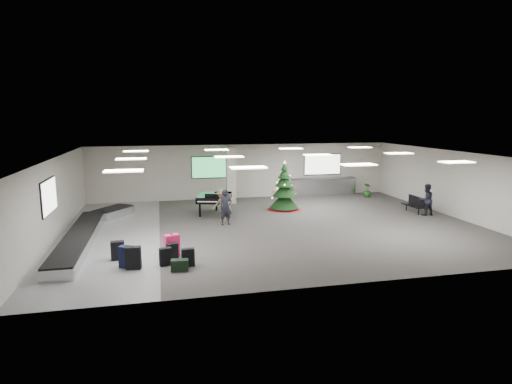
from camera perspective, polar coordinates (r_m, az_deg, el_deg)
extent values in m
plane|color=#353230|center=(19.20, 2.41, -4.54)|extent=(18.00, 18.00, 0.00)
cube|color=#ACA99E|center=(25.60, -1.68, 2.78)|extent=(18.00, 0.02, 3.20)
cube|color=#ACA99E|center=(12.40, 11.00, -5.22)|extent=(18.00, 0.02, 3.20)
cube|color=#ACA99E|center=(18.67, -25.29, -0.89)|extent=(0.02, 14.00, 3.20)
cube|color=#ACA99E|center=(22.91, 24.72, 1.01)|extent=(0.02, 14.00, 3.20)
cube|color=silver|center=(18.65, 2.48, 5.02)|extent=(18.00, 14.00, 0.02)
cube|color=slate|center=(18.68, -18.90, -5.49)|extent=(4.00, 14.00, 0.01)
cube|color=#BAB4AA|center=(24.06, -3.37, 2.30)|extent=(0.50, 0.50, 3.20)
cube|color=green|center=(25.21, -6.13, 3.30)|extent=(2.20, 0.08, 1.30)
cube|color=white|center=(26.93, 8.86, 3.66)|extent=(2.40, 0.08, 1.30)
cube|color=white|center=(17.64, -25.88, -0.52)|extent=(0.08, 2.10, 1.30)
cube|color=white|center=(14.07, -17.22, 2.71)|extent=(1.20, 0.60, 0.04)
cube|color=white|center=(18.04, -16.30, 4.27)|extent=(1.20, 0.60, 0.04)
cube|color=white|center=(22.02, -15.71, 5.26)|extent=(1.20, 0.60, 0.04)
cube|color=white|center=(14.32, -1.04, 3.28)|extent=(1.20, 0.60, 0.04)
cube|color=white|center=(18.23, -3.62, 4.71)|extent=(1.20, 0.60, 0.04)
cube|color=white|center=(22.18, -5.29, 5.62)|extent=(1.20, 0.60, 0.04)
cube|color=white|center=(15.63, 13.50, 3.57)|extent=(1.20, 0.60, 0.04)
cube|color=white|center=(19.28, 8.24, 4.91)|extent=(1.20, 0.60, 0.04)
cube|color=white|center=(23.05, 4.67, 5.79)|extent=(1.20, 0.60, 0.04)
cube|color=white|center=(17.76, 25.18, 3.64)|extent=(1.20, 0.60, 0.04)
cube|color=white|center=(21.05, 18.50, 4.92)|extent=(1.20, 0.60, 0.04)
cube|color=white|center=(24.54, 13.66, 5.80)|extent=(1.20, 0.60, 0.04)
cube|color=silver|center=(17.82, -22.48, -5.83)|extent=(1.00, 8.00, 0.38)
cube|color=black|center=(17.76, -22.52, -5.17)|extent=(0.95, 7.90, 0.05)
cube|color=silver|center=(22.14, -18.50, -2.59)|extent=(1.97, 2.21, 0.38)
cube|color=black|center=(22.09, -18.53, -2.06)|extent=(1.87, 2.10, 0.05)
cube|color=silver|center=(26.84, 9.01, 0.67)|extent=(4.00, 0.60, 1.05)
cube|color=#303033|center=(26.76, 9.04, 1.80)|extent=(4.05, 0.65, 0.04)
cube|color=black|center=(14.37, -16.03, -8.43)|extent=(0.50, 0.32, 0.73)
cube|color=black|center=(14.26, -16.10, -7.00)|extent=(0.05, 0.16, 0.02)
cube|color=black|center=(14.46, -11.99, -8.44)|extent=(0.42, 0.27, 0.59)
cube|color=black|center=(14.36, -12.04, -7.28)|extent=(0.05, 0.12, 0.02)
cube|color=#F41F65|center=(15.26, -11.15, -7.03)|extent=(0.57, 0.44, 0.79)
cube|color=black|center=(15.15, -11.21, -5.56)|extent=(0.09, 0.17, 0.02)
cube|color=black|center=(15.01, -11.10, -7.77)|extent=(0.42, 0.31, 0.56)
cube|color=black|center=(14.93, -11.14, -6.71)|extent=(0.07, 0.13, 0.02)
cube|color=black|center=(14.55, -16.84, -8.28)|extent=(0.54, 0.46, 0.72)
cube|color=black|center=(14.44, -16.91, -6.90)|extent=(0.10, 0.16, 0.02)
cube|color=black|center=(13.94, -10.14, -9.57)|extent=(0.57, 0.32, 0.36)
cube|color=black|center=(13.88, -10.17, -8.83)|extent=(0.04, 0.17, 0.02)
cube|color=black|center=(14.27, -9.05, -8.60)|extent=(0.42, 0.24, 0.59)
cube|color=black|center=(14.17, -9.08, -7.43)|extent=(0.04, 0.13, 0.02)
cube|color=black|center=(15.41, -17.96, -7.43)|extent=(0.46, 0.28, 0.66)
cube|color=black|center=(15.31, -18.03, -6.22)|extent=(0.04, 0.15, 0.02)
cone|color=maroon|center=(22.60, 3.77, -2.18)|extent=(1.82, 1.82, 0.12)
cylinder|color=#3F2819|center=(22.56, 3.77, -1.73)|extent=(0.12, 0.12, 0.48)
cone|color=black|center=(22.51, 3.78, -1.01)|extent=(1.53, 1.53, 0.86)
cone|color=black|center=(22.40, 3.80, 0.43)|extent=(1.25, 1.25, 0.77)
cone|color=black|center=(22.33, 3.81, 1.65)|extent=(0.96, 0.96, 0.67)
cone|color=black|center=(22.28, 3.83, 2.62)|extent=(0.67, 0.67, 0.58)
cone|color=black|center=(22.24, 3.84, 3.48)|extent=(0.38, 0.38, 0.43)
cone|color=#FFE566|center=(22.21, 3.84, 4.02)|extent=(0.15, 0.15, 0.17)
cube|color=black|center=(21.50, -5.59, -0.73)|extent=(1.99, 2.13, 0.28)
cube|color=black|center=(20.57, -5.97, -1.45)|extent=(1.50, 0.69, 0.10)
cube|color=white|center=(20.53, -5.99, -1.30)|extent=(1.31, 0.49, 0.02)
cube|color=black|center=(20.77, -5.88, -0.54)|extent=(0.69, 0.22, 0.22)
cylinder|color=black|center=(21.00, -7.49, -2.38)|extent=(0.10, 0.10, 0.69)
cylinder|color=black|center=(20.82, -4.19, -2.43)|extent=(0.10, 0.10, 0.69)
cylinder|color=black|center=(22.28, -5.31, -1.62)|extent=(0.10, 0.10, 0.69)
cube|color=black|center=(23.13, 20.15, -1.70)|extent=(0.46, 1.33, 0.05)
cylinder|color=black|center=(22.74, 20.85, -2.44)|extent=(0.05, 0.05, 0.35)
cylinder|color=black|center=(23.61, 19.43, -1.91)|extent=(0.05, 0.05, 0.35)
cube|color=black|center=(23.20, 20.61, -1.07)|extent=(0.06, 1.33, 0.44)
imported|color=black|center=(19.26, -4.05, -2.05)|extent=(0.65, 0.49, 1.61)
imported|color=#7C6A4C|center=(19.94, -4.52, -1.77)|extent=(1.13, 1.01, 1.52)
imported|color=black|center=(22.68, 21.75, -0.96)|extent=(0.79, 0.64, 1.57)
imported|color=#144019|center=(25.93, 4.38, 0.20)|extent=(0.56, 0.59, 0.83)
imported|color=#144019|center=(26.87, 14.63, 0.26)|extent=(0.63, 0.63, 0.84)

